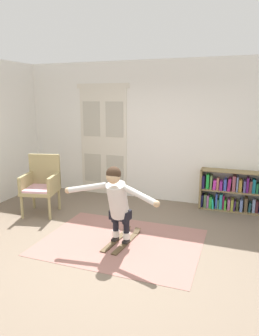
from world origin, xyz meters
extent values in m
plane|color=#746453|center=(0.00, 0.00, 0.00)|extent=(7.20, 7.20, 0.00)
cube|color=white|center=(0.00, 2.60, 1.45)|extent=(6.00, 0.10, 2.90)
cube|color=beige|center=(-1.46, 2.54, 1.18)|extent=(0.55, 0.04, 2.35)
cube|color=#B6B1A0|center=(-1.46, 2.52, 1.69)|extent=(0.41, 0.01, 0.76)
cube|color=#B6B1A0|center=(-1.46, 2.52, 0.59)|extent=(0.41, 0.01, 0.64)
cube|color=beige|center=(-0.91, 2.54, 1.18)|extent=(0.55, 0.04, 2.35)
cube|color=#B6B1A0|center=(-0.91, 2.52, 1.69)|extent=(0.41, 0.01, 0.76)
cube|color=#B6B1A0|center=(-0.91, 2.52, 0.59)|extent=(0.41, 0.01, 0.64)
cube|color=beige|center=(-1.18, 2.54, 2.40)|extent=(1.22, 0.04, 0.10)
cube|color=#9A685F|center=(0.09, 0.37, 0.00)|extent=(2.38, 1.77, 0.01)
cube|color=olive|center=(1.01, 2.39, 0.39)|extent=(0.04, 0.30, 0.79)
cube|color=olive|center=(1.67, 2.39, 0.01)|extent=(1.32, 0.30, 0.02)
cube|color=olive|center=(1.67, 2.39, 0.39)|extent=(1.32, 0.30, 0.02)
cube|color=olive|center=(1.67, 2.39, 0.78)|extent=(1.32, 0.30, 0.02)
cube|color=navy|center=(1.05, 2.39, 0.14)|extent=(0.05, 0.19, 0.25)
cube|color=#527349|center=(1.11, 2.39, 0.15)|extent=(0.05, 0.22, 0.26)
cube|color=#AE6AB1|center=(1.16, 2.39, 0.14)|extent=(0.04, 0.20, 0.25)
cube|color=green|center=(1.22, 2.40, 0.13)|extent=(0.05, 0.19, 0.22)
cube|color=#23CEAE|center=(1.26, 2.37, 0.11)|extent=(0.04, 0.23, 0.18)
cube|color=#4461CE|center=(1.33, 2.38, 0.17)|extent=(0.03, 0.14, 0.30)
cube|color=#47886D|center=(1.36, 2.39, 0.11)|extent=(0.03, 0.17, 0.18)
cube|color=teal|center=(1.41, 2.39, 0.17)|extent=(0.05, 0.17, 0.30)
cube|color=#8B1B50|center=(1.46, 2.39, 0.15)|extent=(0.03, 0.15, 0.27)
cube|color=#53CE43|center=(1.50, 2.41, 0.11)|extent=(0.03, 0.23, 0.18)
cube|color=#D375C3|center=(1.56, 2.41, 0.12)|extent=(0.05, 0.18, 0.20)
cube|color=#9C9E3F|center=(1.62, 2.37, 0.13)|extent=(0.05, 0.23, 0.22)
cube|color=#472B70|center=(1.67, 2.39, 0.11)|extent=(0.04, 0.23, 0.19)
cube|color=olive|center=(1.72, 2.40, 0.11)|extent=(0.04, 0.15, 0.18)
cube|color=#677FC0|center=(1.79, 2.40, 0.14)|extent=(0.05, 0.24, 0.23)
cube|color=brown|center=(1.87, 2.40, 0.15)|extent=(0.06, 0.22, 0.27)
cube|color=#214B57|center=(1.94, 2.39, 0.11)|extent=(0.06, 0.16, 0.19)
cube|color=#849BCC|center=(2.01, 2.39, 0.15)|extent=(0.05, 0.14, 0.26)
cube|color=brown|center=(2.07, 2.41, 0.13)|extent=(0.05, 0.15, 0.21)
cube|color=navy|center=(1.06, 2.39, 0.53)|extent=(0.05, 0.19, 0.25)
cube|color=green|center=(1.14, 2.40, 0.55)|extent=(0.05, 0.17, 0.28)
cube|color=#62894F|center=(1.21, 2.37, 0.54)|extent=(0.04, 0.17, 0.27)
cube|color=#C631B0|center=(1.28, 2.38, 0.50)|extent=(0.07, 0.18, 0.19)
cube|color=#BC6E5F|center=(1.33, 2.37, 0.52)|extent=(0.04, 0.16, 0.23)
cube|color=#862590|center=(1.40, 2.38, 0.50)|extent=(0.05, 0.19, 0.18)
cube|color=blue|center=(1.47, 2.40, 0.51)|extent=(0.05, 0.23, 0.22)
cube|color=#9C2070|center=(1.55, 2.39, 0.53)|extent=(0.07, 0.24, 0.24)
cube|color=#904D59|center=(1.63, 2.40, 0.55)|extent=(0.06, 0.23, 0.30)
cube|color=#7788C5|center=(1.69, 2.38, 0.55)|extent=(0.03, 0.21, 0.29)
cube|color=gold|center=(1.74, 2.40, 0.52)|extent=(0.06, 0.15, 0.23)
cube|color=#564F96|center=(1.82, 2.40, 0.51)|extent=(0.04, 0.23, 0.22)
cube|color=#611A72|center=(1.87, 2.40, 0.55)|extent=(0.04, 0.21, 0.28)
cube|color=brown|center=(1.93, 2.40, 0.52)|extent=(0.06, 0.21, 0.22)
cube|color=#187087|center=(1.98, 2.40, 0.53)|extent=(0.06, 0.19, 0.26)
cube|color=#206B3C|center=(2.05, 2.38, 0.50)|extent=(0.04, 0.16, 0.19)
cylinder|color=tan|center=(-1.95, 0.64, 0.21)|extent=(0.06, 0.06, 0.42)
cylinder|color=tan|center=(-1.45, 0.77, 0.21)|extent=(0.06, 0.06, 0.42)
cylinder|color=tan|center=(-2.07, 1.15, 0.21)|extent=(0.06, 0.06, 0.42)
cylinder|color=tan|center=(-1.57, 1.27, 0.21)|extent=(0.06, 0.06, 0.42)
cube|color=tan|center=(-1.76, 0.96, 0.45)|extent=(0.72, 0.72, 0.06)
cube|color=#E2A9BB|center=(-1.76, 0.96, 0.50)|extent=(0.65, 0.65, 0.04)
cube|color=tan|center=(-1.82, 1.22, 0.80)|extent=(0.60, 0.20, 0.60)
cube|color=tan|center=(-2.02, 0.89, 0.62)|extent=(0.19, 0.56, 0.28)
cube|color=tan|center=(-1.50, 1.02, 0.62)|extent=(0.19, 0.56, 0.28)
cube|color=brown|center=(0.01, 0.38, 0.01)|extent=(0.16, 0.84, 0.01)
cube|color=brown|center=(0.04, 0.77, 0.05)|extent=(0.10, 0.12, 0.06)
cube|color=black|center=(0.00, 0.36, 0.04)|extent=(0.09, 0.13, 0.04)
cube|color=brown|center=(0.18, 0.36, 0.01)|extent=(0.16, 0.84, 0.01)
cube|color=brown|center=(0.22, 0.75, 0.05)|extent=(0.10, 0.12, 0.06)
cube|color=black|center=(0.18, 0.34, 0.04)|extent=(0.09, 0.13, 0.04)
cylinder|color=white|center=(0.01, 0.38, 0.13)|extent=(0.12, 0.12, 0.10)
cylinder|color=black|center=(0.01, 0.38, 0.33)|extent=(0.10, 0.10, 0.30)
cylinder|color=black|center=(0.00, 0.36, 0.44)|extent=(0.12, 0.12, 0.22)
cylinder|color=white|center=(0.18, 0.36, 0.13)|extent=(0.12, 0.12, 0.10)
cylinder|color=black|center=(0.18, 0.36, 0.33)|extent=(0.10, 0.10, 0.30)
cylinder|color=black|center=(0.18, 0.34, 0.44)|extent=(0.12, 0.12, 0.22)
cube|color=black|center=(0.09, 0.35, 0.45)|extent=(0.31, 0.21, 0.14)
cylinder|color=silver|center=(0.09, 0.28, 0.70)|extent=(0.32, 0.44, 0.58)
sphere|color=tan|center=(0.07, 0.14, 1.08)|extent=(0.22, 0.22, 0.20)
sphere|color=#382619|center=(0.08, 0.15, 1.12)|extent=(0.23, 0.23, 0.21)
cylinder|color=silver|center=(-0.35, 0.15, 0.88)|extent=(0.59, 0.22, 0.18)
sphere|color=tan|center=(-0.62, 0.08, 0.83)|extent=(0.10, 0.10, 0.09)
cylinder|color=silver|center=(0.49, 0.07, 0.88)|extent=(0.57, 0.31, 0.18)
sphere|color=tan|center=(0.75, -0.04, 0.83)|extent=(0.10, 0.10, 0.09)
camera|label=1|loc=(1.72, -3.68, 2.15)|focal=33.14mm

